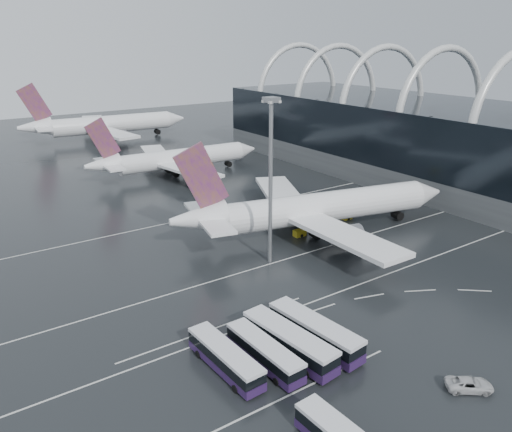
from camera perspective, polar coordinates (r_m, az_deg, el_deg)
ground at (r=81.25m, az=10.44°, el=-7.27°), size 420.00×420.00×0.00m
terminal at (r=136.15m, az=23.66°, el=7.30°), size 42.00×160.00×34.90m
lane_marking_near at (r=80.03m, az=11.45°, el=-7.79°), size 120.00×0.25×0.01m
lane_marking_mid at (r=89.19m, az=5.05°, el=-4.45°), size 120.00×0.25×0.01m
lane_marking_far at (r=110.60m, az=-4.14°, el=0.47°), size 120.00×0.25×0.01m
bus_bay_line_south at (r=57.58m, az=4.07°, el=-19.65°), size 28.00×0.25×0.01m
bus_bay_line_north at (r=68.35m, az=-4.47°, el=-12.58°), size 28.00×0.25×0.01m
airliner_main at (r=97.45m, az=6.60°, el=0.78°), size 58.33×50.36×19.89m
airliner_gate_b at (r=141.11m, az=-9.35°, el=6.39°), size 50.53×45.47×17.56m
airliner_gate_c at (r=196.93m, az=-16.99°, el=9.89°), size 61.29×56.38×21.83m
bus_row_near_a at (r=59.89m, az=-3.54°, el=-15.87°), size 3.32×12.36×3.02m
bus_row_near_b at (r=60.73m, az=0.97°, el=-15.30°), size 3.23×12.09×2.95m
bus_row_near_c at (r=62.21m, az=3.80°, el=-14.12°), size 4.51×14.07×3.40m
bus_row_near_d at (r=64.35m, az=6.74°, el=-12.95°), size 4.48×14.06×3.40m
van_curve_a at (r=62.15m, az=23.20°, el=-17.27°), size 5.44×4.92×1.41m
floodlight_mast at (r=80.63m, az=1.70°, el=6.13°), size 2.13×2.13×27.80m
gse_cart_belly_a at (r=107.57m, az=10.35°, el=-0.05°), size 2.16×1.28×1.18m
gse_cart_belly_b at (r=113.94m, az=9.81°, el=1.13°), size 2.18×1.29×1.19m
gse_cart_belly_c at (r=97.22m, az=5.00°, el=-1.93°), size 2.38×1.41×1.30m
gse_cart_belly_d at (r=123.13m, az=12.72°, el=2.37°), size 2.38×1.40×1.30m
gse_cart_belly_e at (r=113.89m, az=3.94°, el=1.41°), size 2.50×1.48×1.36m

